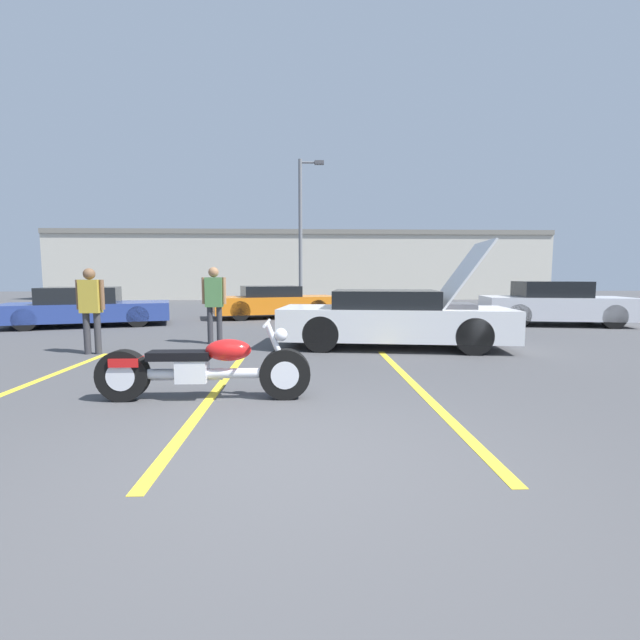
# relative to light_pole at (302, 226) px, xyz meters

# --- Properties ---
(ground_plane) EXTENTS (80.00, 80.00, 0.00)m
(ground_plane) POSITION_rel_light_pole_xyz_m (-0.03, -17.52, -3.86)
(ground_plane) COLOR #474749
(parking_stripe_foreground) EXTENTS (0.12, 5.41, 0.01)m
(parking_stripe_foreground) POSITION_rel_light_pole_xyz_m (-3.68, -15.34, -3.86)
(parking_stripe_foreground) COLOR yellow
(parking_stripe_foreground) RESTS_ON ground
(parking_stripe_middle) EXTENTS (0.12, 5.41, 0.01)m
(parking_stripe_middle) POSITION_rel_light_pole_xyz_m (-1.05, -15.34, -3.86)
(parking_stripe_middle) COLOR yellow
(parking_stripe_middle) RESTS_ON ground
(parking_stripe_back) EXTENTS (0.12, 5.41, 0.01)m
(parking_stripe_back) POSITION_rel_light_pole_xyz_m (1.58, -15.34, -3.86)
(parking_stripe_back) COLOR yellow
(parking_stripe_back) RESTS_ON ground
(far_building) EXTENTS (32.00, 4.20, 4.40)m
(far_building) POSITION_rel_light_pole_xyz_m (-0.03, 8.20, -1.53)
(far_building) COLOR beige
(far_building) RESTS_ON ground
(light_pole) EXTENTS (1.21, 0.28, 6.98)m
(light_pole) POSITION_rel_light_pole_xyz_m (0.00, 0.00, 0.00)
(light_pole) COLOR slate
(light_pole) RESTS_ON ground
(motorcycle) EXTENTS (2.52, 0.70, 0.94)m
(motorcycle) POSITION_rel_light_pole_xyz_m (-1.10, -15.77, -3.48)
(motorcycle) COLOR black
(motorcycle) RESTS_ON ground
(show_car_hood_open) EXTENTS (4.84, 2.35, 2.17)m
(show_car_hood_open) POSITION_rel_light_pole_xyz_m (1.96, -12.06, -3.26)
(show_car_hood_open) COLOR white
(show_car_hood_open) RESTS_ON ground
(parked_car_mid_row) EXTENTS (4.62, 2.80, 1.13)m
(parked_car_mid_row) POSITION_rel_light_pole_xyz_m (-0.98, -5.51, -3.31)
(parked_car_mid_row) COLOR orange
(parked_car_mid_row) RESTS_ON ground
(parked_car_left_row) EXTENTS (4.90, 3.14, 1.15)m
(parked_car_left_row) POSITION_rel_light_pole_xyz_m (-6.40, -7.87, -3.32)
(parked_car_left_row) COLOR navy
(parked_car_left_row) RESTS_ON ground
(parked_car_right_row) EXTENTS (4.35, 2.47, 1.32)m
(parked_car_right_row) POSITION_rel_light_pole_xyz_m (7.67, -8.14, -3.24)
(parked_car_right_row) COLOR silver
(parked_car_right_row) RESTS_ON ground
(spectator_near_motorcycle) EXTENTS (0.52, 0.22, 1.67)m
(spectator_near_motorcycle) POSITION_rel_light_pole_xyz_m (-1.86, -11.48, -2.87)
(spectator_near_motorcycle) COLOR #333338
(spectator_near_motorcycle) RESTS_ON ground
(spectator_by_show_car) EXTENTS (0.52, 0.21, 1.62)m
(spectator_by_show_car) POSITION_rel_light_pole_xyz_m (-3.93, -12.64, -2.91)
(spectator_by_show_car) COLOR #333338
(spectator_by_show_car) RESTS_ON ground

